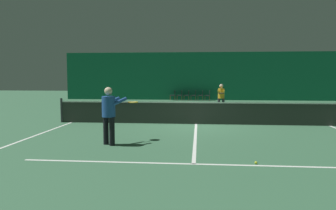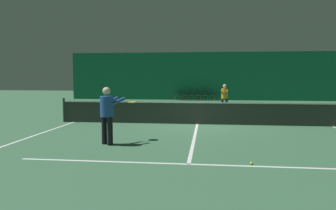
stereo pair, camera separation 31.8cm
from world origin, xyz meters
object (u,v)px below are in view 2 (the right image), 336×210
at_px(courtside_chair_2, 192,95).
at_px(courtside_chair_1, 185,95).
at_px(courtside_chair_5, 213,95).
at_px(courtside_chair_0, 178,95).
at_px(courtside_chair_4, 206,95).
at_px(courtside_chair_3, 199,95).
at_px(tennis_net, 197,112).
at_px(tennis_ball, 251,163).
at_px(player_far, 224,96).
at_px(player_near, 108,111).

bearing_deg(courtside_chair_2, courtside_chair_1, -90.00).
bearing_deg(courtside_chair_5, courtside_chair_0, -90.00).
bearing_deg(courtside_chair_1, courtside_chair_4, 90.00).
bearing_deg(courtside_chair_0, courtside_chair_3, 90.00).
relative_size(tennis_net, courtside_chair_0, 14.29).
height_order(courtside_chair_3, courtside_chair_5, same).
height_order(courtside_chair_3, tennis_ball, courtside_chair_3).
distance_m(player_far, courtside_chair_2, 8.99).
bearing_deg(courtside_chair_3, courtside_chair_2, -90.00).
bearing_deg(tennis_ball, courtside_chair_1, 98.30).
distance_m(tennis_net, courtside_chair_0, 13.78).
height_order(tennis_net, player_far, player_far).
distance_m(player_far, courtside_chair_4, 8.77).
bearing_deg(courtside_chair_4, courtside_chair_5, 90.00).
xyz_separation_m(player_far, courtside_chair_5, (-0.50, 8.69, -0.44)).
bearing_deg(courtside_chair_5, courtside_chair_1, -90.00).
distance_m(courtside_chair_2, courtside_chair_5, 1.75).
bearing_deg(player_far, courtside_chair_1, -158.04).
xyz_separation_m(courtside_chair_2, tennis_ball, (2.32, -19.89, -0.45)).
xyz_separation_m(courtside_chair_0, courtside_chair_3, (1.75, 0.00, 0.00)).
height_order(tennis_net, tennis_ball, tennis_net).
bearing_deg(player_far, courtside_chair_5, -172.78).
height_order(player_near, tennis_ball, player_near).
xyz_separation_m(courtside_chair_4, courtside_chair_5, (0.58, 0.00, 0.00)).
bearing_deg(courtside_chair_1, courtside_chair_5, 90.00).
bearing_deg(courtside_chair_1, tennis_ball, 8.30).
relative_size(courtside_chair_4, tennis_ball, 12.73).
xyz_separation_m(courtside_chair_3, courtside_chair_5, (1.16, 0.00, 0.00)).
bearing_deg(player_near, player_far, 11.15).
relative_size(courtside_chair_1, courtside_chair_4, 1.00).
distance_m(player_far, courtside_chair_5, 8.72).
bearing_deg(tennis_ball, player_far, 90.38).
height_order(courtside_chair_0, courtside_chair_2, same).
xyz_separation_m(tennis_net, courtside_chair_0, (-2.03, 13.62, -0.03)).
xyz_separation_m(tennis_net, player_near, (-2.52, -4.46, 0.49)).
relative_size(courtside_chair_3, tennis_ball, 12.73).
relative_size(courtside_chair_0, courtside_chair_1, 1.00).
relative_size(player_far, courtside_chair_2, 1.89).
distance_m(courtside_chair_2, courtside_chair_4, 1.16).
distance_m(player_far, tennis_ball, 11.23).
distance_m(player_near, player_far, 10.17).
xyz_separation_m(courtside_chair_1, courtside_chair_3, (1.16, 0.00, 0.00)).
xyz_separation_m(courtside_chair_3, tennis_ball, (1.74, -19.89, -0.45)).
distance_m(tennis_net, courtside_chair_2, 13.65).
bearing_deg(courtside_chair_5, courtside_chair_4, -90.00).
xyz_separation_m(tennis_net, courtside_chair_3, (-0.29, 13.62, -0.03)).
height_order(courtside_chair_0, courtside_chair_3, same).
relative_size(courtside_chair_1, courtside_chair_3, 1.00).
bearing_deg(courtside_chair_3, tennis_net, 1.20).
distance_m(tennis_net, courtside_chair_5, 13.65).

